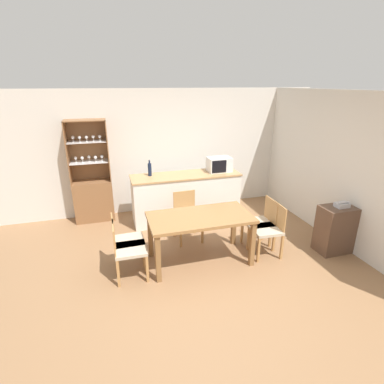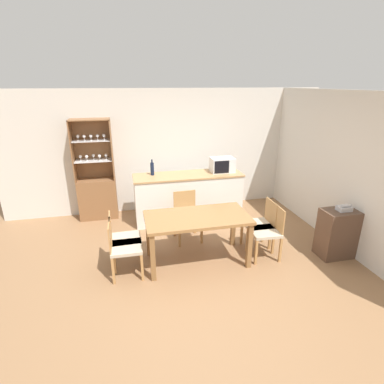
{
  "view_description": "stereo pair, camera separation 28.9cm",
  "coord_description": "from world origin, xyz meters",
  "px_view_note": "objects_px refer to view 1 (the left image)",
  "views": [
    {
      "loc": [
        -1.19,
        -3.55,
        2.65
      ],
      "look_at": [
        0.17,
        1.12,
        0.87
      ],
      "focal_mm": 28.0,
      "sensor_mm": 36.0,
      "label": 1
    },
    {
      "loc": [
        -0.91,
        -3.62,
        2.65
      ],
      "look_at": [
        0.17,
        1.12,
        0.87
      ],
      "focal_mm": 28.0,
      "sensor_mm": 36.0,
      "label": 2
    }
  ],
  "objects_px": {
    "dining_chair_side_right_far": "(261,223)",
    "telephone": "(342,205)",
    "display_cabinet": "(93,192)",
    "wine_bottle": "(150,169)",
    "dining_chair_side_left_near": "(127,249)",
    "dining_chair_side_left_far": "(126,241)",
    "microwave": "(219,164)",
    "dining_table": "(200,222)",
    "dining_chair_side_right_near": "(268,229)",
    "side_cabinet": "(335,229)",
    "dining_chair_head_far": "(187,216)"
  },
  "relations": [
    {
      "from": "dining_chair_side_right_far",
      "to": "dining_chair_head_far",
      "type": "distance_m",
      "value": 1.27
    },
    {
      "from": "side_cabinet",
      "to": "dining_chair_side_right_near",
      "type": "bearing_deg",
      "value": 168.46
    },
    {
      "from": "dining_chair_side_right_near",
      "to": "wine_bottle",
      "type": "height_order",
      "value": "wine_bottle"
    },
    {
      "from": "dining_chair_side_left_far",
      "to": "dining_chair_side_left_near",
      "type": "bearing_deg",
      "value": -1.83
    },
    {
      "from": "dining_table",
      "to": "side_cabinet",
      "type": "xyz_separation_m",
      "value": [
        2.21,
        -0.35,
        -0.27
      ]
    },
    {
      "from": "display_cabinet",
      "to": "dining_table",
      "type": "height_order",
      "value": "display_cabinet"
    },
    {
      "from": "dining_chair_side_right_far",
      "to": "dining_chair_side_right_near",
      "type": "xyz_separation_m",
      "value": [
        -0.0,
        -0.24,
        0.0
      ]
    },
    {
      "from": "microwave",
      "to": "telephone",
      "type": "distance_m",
      "value": 2.37
    },
    {
      "from": "display_cabinet",
      "to": "dining_chair_head_far",
      "type": "height_order",
      "value": "display_cabinet"
    },
    {
      "from": "side_cabinet",
      "to": "telephone",
      "type": "height_order",
      "value": "telephone"
    },
    {
      "from": "wine_bottle",
      "to": "side_cabinet",
      "type": "height_order",
      "value": "wine_bottle"
    },
    {
      "from": "dining_chair_side_right_near",
      "to": "wine_bottle",
      "type": "bearing_deg",
      "value": 45.25
    },
    {
      "from": "dining_chair_side_right_near",
      "to": "dining_chair_head_far",
      "type": "distance_m",
      "value": 1.41
    },
    {
      "from": "dining_chair_side_right_far",
      "to": "dining_chair_side_left_far",
      "type": "height_order",
      "value": "same"
    },
    {
      "from": "display_cabinet",
      "to": "dining_table",
      "type": "bearing_deg",
      "value": -52.36
    },
    {
      "from": "microwave",
      "to": "dining_chair_side_right_far",
      "type": "bearing_deg",
      "value": -82.07
    },
    {
      "from": "display_cabinet",
      "to": "dining_chair_side_right_near",
      "type": "xyz_separation_m",
      "value": [
        2.7,
        -2.19,
        -0.13
      ]
    },
    {
      "from": "dining_chair_side_left_far",
      "to": "dining_chair_head_far",
      "type": "bearing_deg",
      "value": 117.22
    },
    {
      "from": "dining_chair_side_right_far",
      "to": "wine_bottle",
      "type": "relative_size",
      "value": 2.76
    },
    {
      "from": "dining_chair_side_right_near",
      "to": "microwave",
      "type": "relative_size",
      "value": 1.83
    },
    {
      "from": "dining_table",
      "to": "dining_chair_head_far",
      "type": "relative_size",
      "value": 1.83
    },
    {
      "from": "dining_chair_side_right_far",
      "to": "telephone",
      "type": "relative_size",
      "value": 4.11
    },
    {
      "from": "side_cabinet",
      "to": "telephone",
      "type": "distance_m",
      "value": 0.44
    },
    {
      "from": "microwave",
      "to": "wine_bottle",
      "type": "bearing_deg",
      "value": 176.6
    },
    {
      "from": "dining_chair_side_left_near",
      "to": "dining_chair_side_left_far",
      "type": "bearing_deg",
      "value": -179.21
    },
    {
      "from": "wine_bottle",
      "to": "dining_chair_head_far",
      "type": "bearing_deg",
      "value": -62.25
    },
    {
      "from": "dining_table",
      "to": "wine_bottle",
      "type": "distance_m",
      "value": 1.78
    },
    {
      "from": "dining_chair_side_left_near",
      "to": "telephone",
      "type": "xyz_separation_m",
      "value": [
        3.36,
        -0.24,
        0.38
      ]
    },
    {
      "from": "display_cabinet",
      "to": "side_cabinet",
      "type": "xyz_separation_m",
      "value": [
        3.8,
        -2.41,
        -0.18
      ]
    },
    {
      "from": "display_cabinet",
      "to": "microwave",
      "type": "bearing_deg",
      "value": -10.96
    },
    {
      "from": "dining_chair_side_right_near",
      "to": "dining_chair_head_far",
      "type": "height_order",
      "value": "same"
    },
    {
      "from": "display_cabinet",
      "to": "dining_chair_side_left_far",
      "type": "bearing_deg",
      "value": -76.07
    },
    {
      "from": "display_cabinet",
      "to": "wine_bottle",
      "type": "distance_m",
      "value": 1.28
    },
    {
      "from": "dining_chair_side_left_near",
      "to": "dining_chair_head_far",
      "type": "height_order",
      "value": "same"
    },
    {
      "from": "dining_table",
      "to": "dining_chair_side_left_far",
      "type": "bearing_deg",
      "value": 173.84
    },
    {
      "from": "microwave",
      "to": "telephone",
      "type": "height_order",
      "value": "microwave"
    },
    {
      "from": "wine_bottle",
      "to": "telephone",
      "type": "xyz_separation_m",
      "value": [
        2.74,
        -2.02,
        -0.25
      ]
    },
    {
      "from": "side_cabinet",
      "to": "dining_chair_head_far",
      "type": "bearing_deg",
      "value": 153.88
    },
    {
      "from": "dining_chair_side_right_far",
      "to": "microwave",
      "type": "relative_size",
      "value": 1.83
    },
    {
      "from": "dining_table",
      "to": "side_cabinet",
      "type": "bearing_deg",
      "value": -8.96
    },
    {
      "from": "dining_chair_side_left_near",
      "to": "display_cabinet",
      "type": "bearing_deg",
      "value": -166.77
    },
    {
      "from": "wine_bottle",
      "to": "telephone",
      "type": "distance_m",
      "value": 3.41
    },
    {
      "from": "dining_chair_side_right_near",
      "to": "dining_chair_side_right_far",
      "type": "bearing_deg",
      "value": 3.39
    },
    {
      "from": "wine_bottle",
      "to": "telephone",
      "type": "relative_size",
      "value": 1.49
    },
    {
      "from": "dining_chair_side_right_far",
      "to": "wine_bottle",
      "type": "bearing_deg",
      "value": 47.36
    },
    {
      "from": "dining_chair_side_right_near",
      "to": "telephone",
      "type": "bearing_deg",
      "value": -98.2
    },
    {
      "from": "display_cabinet",
      "to": "microwave",
      "type": "height_order",
      "value": "display_cabinet"
    },
    {
      "from": "dining_chair_side_left_near",
      "to": "dining_chair_side_right_near",
      "type": "xyz_separation_m",
      "value": [
        2.22,
        -0.0,
        0.0
      ]
    },
    {
      "from": "dining_chair_side_left_near",
      "to": "wine_bottle",
      "type": "xyz_separation_m",
      "value": [
        0.62,
        1.78,
        0.63
      ]
    },
    {
      "from": "dining_chair_side_right_far",
      "to": "dining_chair_head_far",
      "type": "xyz_separation_m",
      "value": [
        -1.11,
        0.62,
        0.0
      ]
    }
  ]
}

